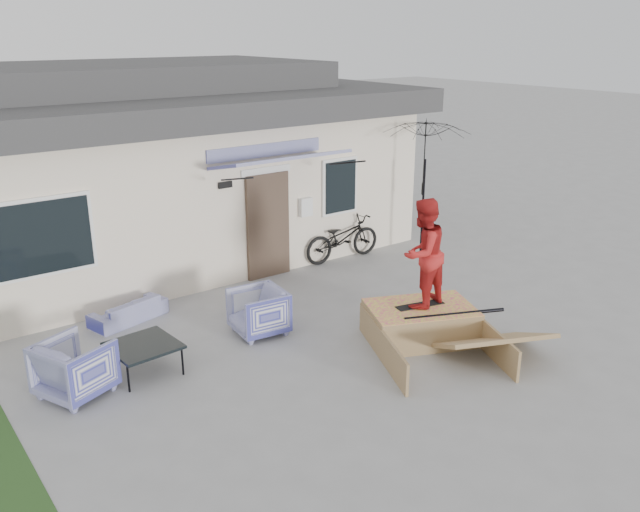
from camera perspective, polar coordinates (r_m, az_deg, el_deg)
ground at (r=9.69m, az=5.03°, el=-10.45°), size 90.00×90.00×0.00m
house at (r=15.58m, az=-14.79°, el=7.97°), size 10.80×8.49×4.10m
loveseat at (r=11.79m, az=-16.16°, el=-4.20°), size 1.38×0.71×0.52m
armchair_left at (r=9.66m, az=-20.32°, el=-8.79°), size 1.07×1.10×0.88m
armchair_right at (r=10.87m, az=-5.32°, el=-4.59°), size 0.84×0.89×0.83m
coffee_table at (r=10.05m, az=-14.81°, el=-8.46°), size 0.97×0.97×0.45m
bicycle at (r=14.24m, az=1.93°, el=1.98°), size 1.87×0.73×1.18m
patio_umbrella at (r=14.57m, az=8.95°, el=6.86°), size 2.28×2.20×2.20m
skate_ramp at (r=10.80m, az=8.60°, el=-5.71°), size 2.39×2.68×0.55m
skateboard at (r=10.73m, az=8.57°, el=-4.14°), size 0.84×0.38×0.05m
skater at (r=10.41m, az=8.81°, el=0.41°), size 0.96×0.80×1.74m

